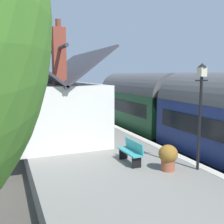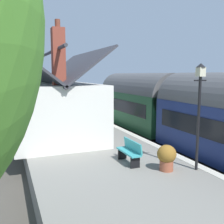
% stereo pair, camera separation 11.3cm
% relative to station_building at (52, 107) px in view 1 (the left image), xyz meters
% --- Properties ---
extents(ground_plane, '(160.00, 160.00, 0.00)m').
position_rel_station_building_xyz_m(ground_plane, '(2.15, -5.38, -2.45)').
color(ground_plane, '#4C473F').
extents(platform, '(32.00, 6.05, 0.87)m').
position_rel_station_building_xyz_m(platform, '(2.15, -1.35, -2.01)').
color(platform, gray).
rests_on(platform, ground).
extents(platform_edge_coping, '(32.00, 0.36, 0.02)m').
position_rel_station_building_xyz_m(platform_edge_coping, '(2.15, -4.20, -1.57)').
color(platform_edge_coping, beige).
rests_on(platform_edge_coping, platform).
extents(rail_near, '(52.00, 0.08, 0.14)m').
position_rel_station_building_xyz_m(rail_near, '(2.15, -7.00, -2.38)').
color(rail_near, gray).
rests_on(rail_near, ground).
extents(rail_far, '(52.00, 0.08, 0.14)m').
position_rel_station_building_xyz_m(rail_far, '(2.15, -5.56, -2.38)').
color(rail_far, gray).
rests_on(rail_far, ground).
extents(station_building, '(7.88, 4.52, 5.79)m').
position_rel_station_building_xyz_m(station_building, '(0.00, 0.00, 0.00)').
color(station_building, white).
rests_on(station_building, platform).
extents(bench_platform_end, '(1.41, 0.45, 0.88)m').
position_rel_station_building_xyz_m(bench_platform_end, '(-5.72, -1.97, -1.10)').
color(bench_platform_end, teal).
rests_on(bench_platform_end, platform).
extents(bench_near_building, '(1.41, 0.46, 0.88)m').
position_rel_station_building_xyz_m(bench_near_building, '(12.12, -1.70, -1.10)').
color(bench_near_building, teal).
rests_on(bench_near_building, platform).
extents(planter_edge_far, '(0.81, 0.32, 0.58)m').
position_rel_station_building_xyz_m(planter_edge_far, '(9.58, -2.70, -1.30)').
color(planter_edge_far, '#9E5138').
rests_on(planter_edge_far, platform).
extents(planter_under_sign, '(0.50, 0.50, 0.79)m').
position_rel_station_building_xyz_m(planter_under_sign, '(4.86, -1.90, -1.15)').
color(planter_under_sign, black).
rests_on(planter_under_sign, platform).
extents(planter_bench_right, '(0.41, 0.41, 0.60)m').
position_rel_station_building_xyz_m(planter_bench_right, '(11.21, -1.15, -1.28)').
color(planter_bench_right, teal).
rests_on(planter_bench_right, platform).
extents(planter_edge_near, '(0.67, 0.67, 0.92)m').
position_rel_station_building_xyz_m(planter_edge_near, '(-6.91, -2.82, -1.07)').
color(planter_edge_near, '#9E5138').
rests_on(planter_edge_near, platform).
extents(planter_bench_left, '(0.33, 0.33, 0.69)m').
position_rel_station_building_xyz_m(planter_bench_left, '(9.32, -0.07, -1.24)').
color(planter_bench_left, black).
rests_on(planter_bench_left, platform).
extents(planter_corner_building, '(0.33, 0.33, 0.71)m').
position_rel_station_building_xyz_m(planter_corner_building, '(2.67, -3.29, -1.23)').
color(planter_corner_building, gray).
rests_on(planter_corner_building, platform).
extents(lamp_post_platform, '(0.32, 0.50, 3.74)m').
position_rel_station_building_xyz_m(lamp_post_platform, '(-7.23, -3.86, 1.03)').
color(lamp_post_platform, black).
rests_on(lamp_post_platform, platform).
extents(station_sign_board, '(0.96, 0.06, 1.57)m').
position_rel_station_building_xyz_m(station_sign_board, '(9.22, -3.54, -0.39)').
color(station_sign_board, black).
rests_on(station_sign_board, platform).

